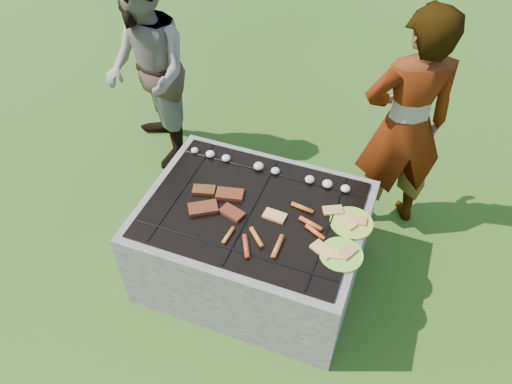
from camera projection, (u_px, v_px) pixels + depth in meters
The scene contains 10 objects.
lawn at pixel (253, 271), 3.33m from camera, with size 60.00×60.00×0.00m, color #214411.
fire_pit at pixel (253, 244), 3.13m from camera, with size 1.30×1.00×0.62m.
mushrooms at pixel (273, 170), 3.10m from camera, with size 1.05×0.06×0.04m.
pork_slabs at pixel (217, 202), 2.92m from camera, with size 0.38×0.31×0.02m.
sausages at pixel (278, 233), 2.74m from camera, with size 0.52×0.48×0.03m.
bread_on_grate at pixel (307, 225), 2.79m from camera, with size 0.46×0.42×0.02m.
plate_far at pixel (351, 223), 2.82m from camera, with size 0.32×0.32×0.03m.
plate_near at pixel (341, 254), 2.66m from camera, with size 0.30×0.30×0.03m.
cook at pixel (405, 127), 3.12m from camera, with size 0.59×0.39×1.62m, color #A29287.
bystander at pixel (147, 73), 3.64m from camera, with size 0.75×0.58×1.54m, color gray.
Camera 1 is at (0.72, -1.84, 2.73)m, focal length 35.00 mm.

